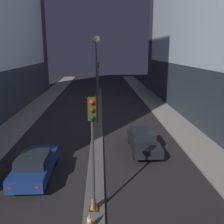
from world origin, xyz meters
The scene contains 8 objects.
median_strip centered at (0.00, 20.41, 0.06)m, with size 0.93×38.83×0.12m.
traffic_light_near centered at (0.00, 4.08, 3.76)m, with size 0.32×0.42×5.00m.
traffic_light_mid centered at (0.00, 32.15, 3.76)m, with size 0.32×0.42×5.00m.
street_lamp centered at (0.00, 17.65, 6.01)m, with size 0.61×0.61×7.98m.
traffic_cone_near centered at (-0.15, 3.03, 0.48)m, with size 0.41×0.41×0.73m.
traffic_cone_far centered at (0.00, 4.27, 0.46)m, with size 0.43×0.43×0.70m.
car_left_lane centered at (-3.29, 7.43, 0.75)m, with size 1.80×4.61×1.45m.
car_right_lane centered at (3.29, 11.01, 0.71)m, with size 1.79×4.54×1.38m.
Camera 1 is at (0.34, -5.31, 6.88)m, focal length 40.00 mm.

